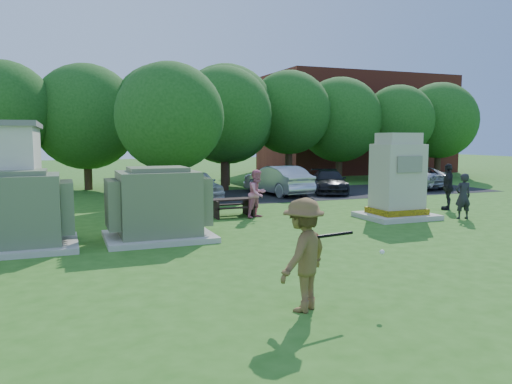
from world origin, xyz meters
name	(u,v)px	position (x,y,z in m)	size (l,w,h in m)	color
ground	(321,268)	(0.00, 0.00, 0.00)	(120.00, 120.00, 0.00)	#2D6619
brick_building	(356,125)	(18.00, 27.00, 4.00)	(15.00, 8.00, 8.00)	maroon
parking_strip	(315,193)	(7.00, 13.50, 0.01)	(20.00, 6.00, 0.01)	#232326
transformer_left	(15,213)	(-6.50, 4.50, 0.97)	(3.00, 2.40, 2.07)	beige
transformer_right	(158,206)	(-2.80, 4.50, 0.97)	(3.00, 2.40, 2.07)	beige
generator_cabinet	(397,181)	(5.89, 5.12, 1.34)	(2.52, 2.06, 3.07)	beige
picnic_table	(231,205)	(0.45, 7.66, 0.42)	(1.55, 1.17, 0.66)	black
batter	(303,255)	(-1.61, -2.34, 0.95)	(1.23, 0.71, 1.91)	brown
person_by_generator	(463,196)	(8.00, 4.14, 0.82)	(0.60, 0.39, 1.64)	black
person_at_picnic	(257,194)	(1.24, 7.06, 0.88)	(0.85, 0.66, 1.75)	pink
person_walking_right	(448,187)	(9.14, 6.17, 0.93)	(1.09, 0.46, 1.87)	black
car_white	(196,184)	(0.65, 13.63, 0.68)	(1.60, 3.97, 1.35)	white
car_silver_a	(278,180)	(4.89, 13.54, 0.74)	(1.57, 4.50, 1.48)	silver
car_dark	(328,182)	(7.71, 13.32, 0.60)	(1.68, 4.13, 1.20)	black
car_silver_b	(409,177)	(13.37, 13.91, 0.65)	(2.15, 4.66, 1.30)	#ABABB0
batting_equipment	(338,238)	(-0.98, -2.38, 1.19)	(1.46, 0.29, 0.42)	black
tree_row	(193,116)	(1.75, 18.50, 4.15)	(41.30, 13.30, 7.30)	#47301E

